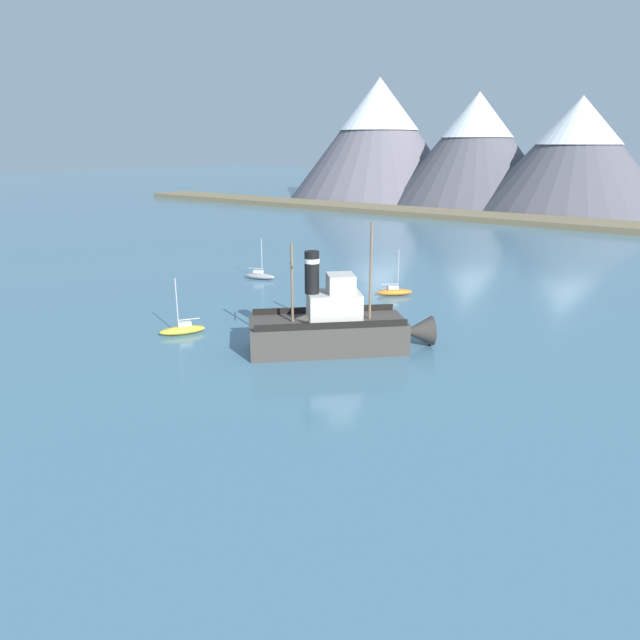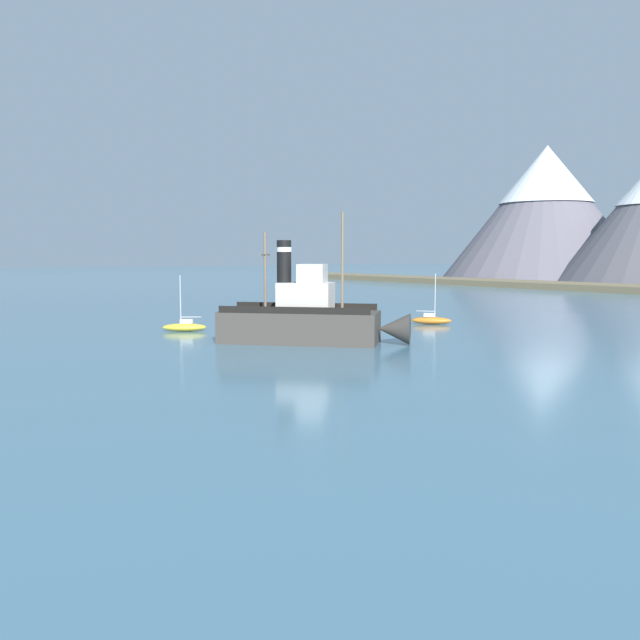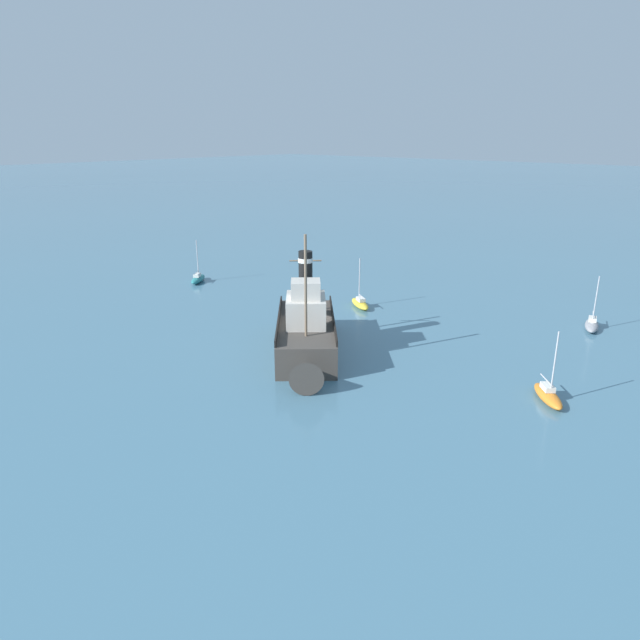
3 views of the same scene
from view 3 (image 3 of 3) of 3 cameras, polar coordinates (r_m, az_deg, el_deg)
ground_plane at (r=46.48m, az=-0.40°, el=-2.69°), size 600.00×600.00×0.00m
old_tugboat at (r=44.59m, az=-1.41°, el=-1.11°), size 12.76×12.37×9.90m
sailboat_teal at (r=67.88m, az=-12.11°, el=4.07°), size 3.71×3.15×4.90m
sailboat_grey at (r=55.88m, az=25.53°, el=-0.42°), size 3.95×2.20×4.90m
sailboat_yellow at (r=56.88m, az=4.02°, el=1.69°), size 2.96×3.80×4.90m
sailboat_orange at (r=40.12m, az=21.84°, el=-6.96°), size 3.54×3.39×4.90m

